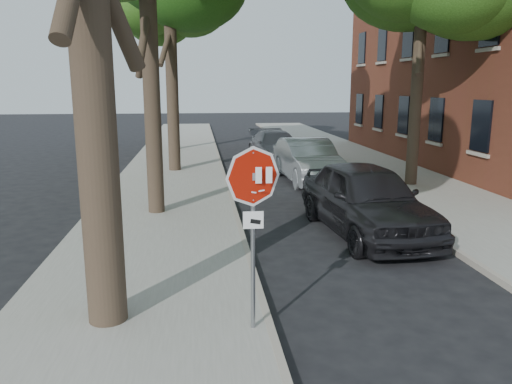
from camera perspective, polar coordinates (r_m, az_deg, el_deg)
ground at (r=7.55m, az=5.16°, el=-15.66°), size 120.00×120.00×0.00m
sidewalk_left at (r=18.88m, az=-9.79°, el=1.36°), size 4.00×55.00×0.12m
sidewalk_right at (r=20.26m, az=14.97°, el=1.84°), size 4.00×55.00×0.12m
curb_left at (r=18.88m, az=-3.57°, el=1.52°), size 0.12×55.00×0.13m
curb_right at (r=19.60m, az=9.39°, el=1.78°), size 0.12×55.00×0.13m
stop_sign at (r=6.73m, az=-0.33°, el=-1.32°), size 0.76×0.34×2.61m
tree_far at (r=27.92m, az=-9.80°, el=19.51°), size 5.29×4.91×9.33m
car_a at (r=12.20m, az=12.47°, el=-0.77°), size 2.46×5.20×1.72m
car_b at (r=18.60m, az=5.94°, el=3.60°), size 1.94×4.90×1.59m
car_c at (r=23.56m, az=2.29°, el=5.22°), size 2.40×5.04×1.42m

